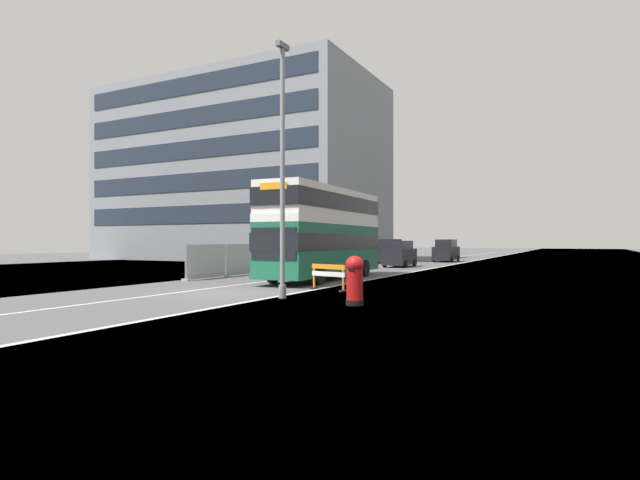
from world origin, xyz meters
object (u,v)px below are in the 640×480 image
object	(u,v)px
red_pillar_postbox	(355,278)
car_receding_far	(446,251)
car_receding_mid	(390,252)
lamppost_foreground	(282,177)
double_decker_bus	(324,231)
car_oncoming_near	(400,255)
roadworks_barrier	(328,274)

from	to	relation	value
red_pillar_postbox	car_receding_far	bearing A→B (deg)	99.05
red_pillar_postbox	car_receding_mid	bearing A→B (deg)	107.62
lamppost_foreground	red_pillar_postbox	world-z (taller)	lamppost_foreground
lamppost_foreground	car_receding_far	world-z (taller)	lamppost_foreground
double_decker_bus	car_receding_mid	xyz separation A→B (m)	(-3.70, 21.17, -1.59)
car_oncoming_near	car_receding_mid	size ratio (longest dim) A/B	1.02
lamppost_foreground	car_receding_far	size ratio (longest dim) A/B	2.10
double_decker_bus	car_receding_mid	size ratio (longest dim) A/B	2.98
double_decker_bus	red_pillar_postbox	distance (m)	11.53
double_decker_bus	car_receding_far	distance (m)	27.30
roadworks_barrier	car_oncoming_near	world-z (taller)	car_oncoming_near
double_decker_bus	car_receding_mid	bearing A→B (deg)	99.90
roadworks_barrier	car_receding_mid	distance (m)	27.52
lamppost_foreground	red_pillar_postbox	distance (m)	4.90
roadworks_barrier	car_oncoming_near	bearing A→B (deg)	100.21
car_oncoming_near	car_receding_far	bearing A→B (deg)	85.93
red_pillar_postbox	car_oncoming_near	size ratio (longest dim) A/B	0.43
red_pillar_postbox	car_receding_far	xyz separation A→B (m)	(-5.87, 36.88, 0.17)
red_pillar_postbox	roadworks_barrier	world-z (taller)	red_pillar_postbox
double_decker_bus	car_receding_far	bearing A→B (deg)	89.55
lamppost_foreground	red_pillar_postbox	xyz separation A→B (m)	(3.23, -0.62, -3.64)
car_oncoming_near	car_receding_mid	xyz separation A→B (m)	(-3.04, 6.17, 0.06)
car_oncoming_near	car_receding_far	xyz separation A→B (m)	(0.87, 12.26, 0.06)
car_receding_mid	car_receding_far	world-z (taller)	car_receding_mid
double_decker_bus	roadworks_barrier	xyz separation A→B (m)	(3.03, -5.52, -1.95)
car_receding_mid	car_receding_far	xyz separation A→B (m)	(3.91, 6.08, -0.01)
lamppost_foreground	red_pillar_postbox	size ratio (longest dim) A/B	5.77
car_receding_mid	lamppost_foreground	bearing A→B (deg)	-77.74
lamppost_foreground	car_receding_far	xyz separation A→B (m)	(-2.65, 36.27, -3.47)
double_decker_bus	car_receding_far	xyz separation A→B (m)	(0.21, 27.25, -1.60)
car_oncoming_near	car_receding_far	distance (m)	12.29
roadworks_barrier	car_receding_far	bearing A→B (deg)	94.92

